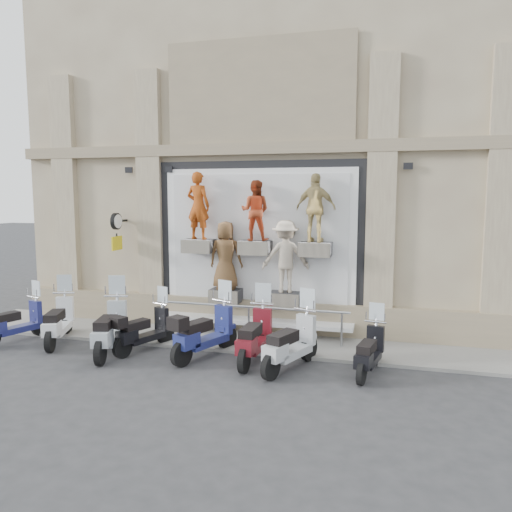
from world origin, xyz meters
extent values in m
plane|color=#303032|center=(0.00, 0.00, 0.00)|extent=(90.00, 90.00, 0.00)
cube|color=gray|center=(0.00, 2.10, 0.04)|extent=(16.00, 2.20, 0.08)
cube|color=black|center=(0.00, 2.96, 2.40)|extent=(5.60, 0.10, 4.30)
cube|color=white|center=(0.00, 2.90, 2.40)|extent=(5.10, 0.06, 3.90)
cube|color=white|center=(0.00, 2.86, 2.40)|extent=(4.70, 0.04, 3.60)
cube|color=white|center=(0.00, 2.55, 0.42)|extent=(5.10, 0.75, 0.10)
cube|color=#28282B|center=(-1.55, 2.59, 2.33)|extent=(0.80, 0.50, 0.35)
imported|color=#B94A14|center=(-1.55, 2.59, 3.38)|extent=(0.70, 0.52, 1.77)
cube|color=#28282B|center=(0.00, 2.59, 2.33)|extent=(0.80, 0.50, 0.35)
imported|color=#97371A|center=(0.00, 2.59, 3.27)|extent=(0.76, 0.60, 1.54)
cube|color=#28282B|center=(1.55, 2.59, 2.33)|extent=(0.80, 0.50, 0.35)
imported|color=tan|center=(1.55, 2.59, 3.35)|extent=(1.05, 0.56, 1.70)
cube|color=#28282B|center=(-0.80, 2.59, 1.02)|extent=(0.80, 0.50, 0.35)
imported|color=brown|center=(-0.80, 2.59, 2.10)|extent=(0.91, 0.62, 1.79)
cube|color=#28282B|center=(0.80, 2.59, 1.02)|extent=(0.80, 0.50, 0.35)
imported|color=beige|center=(0.80, 2.59, 2.12)|extent=(1.33, 0.99, 1.84)
cube|color=black|center=(-3.90, 2.72, 2.95)|extent=(0.06, 0.56, 0.06)
cylinder|color=black|center=(-3.90, 2.45, 2.95)|extent=(0.10, 0.46, 0.46)
cube|color=yellow|center=(-3.90, 2.45, 2.35)|extent=(0.04, 0.50, 0.38)
camera|label=1|loc=(3.39, -9.67, 3.68)|focal=35.00mm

